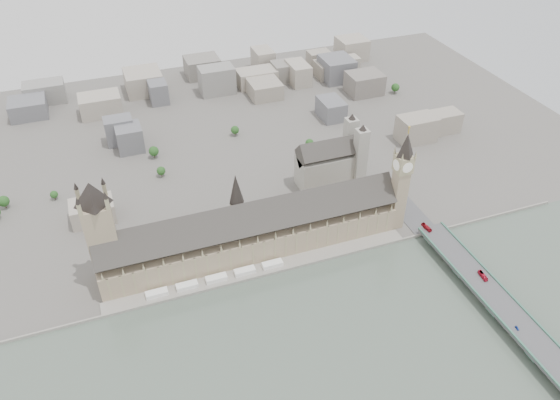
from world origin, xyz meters
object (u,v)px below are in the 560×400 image
object	(u,v)px
red_bus_north	(426,227)
westminster_abbey	(331,162)
elizabeth_tower	(402,175)
westminster_bridge	(477,283)
car_approach	(396,180)
car_blue	(517,328)
red_bus_south	(483,276)
palace_of_westminster	(251,231)
victoria_tower	(100,229)

from	to	relation	value
red_bus_north	westminster_abbey	bearing A→B (deg)	104.74
elizabeth_tower	westminster_abbey	bearing A→B (deg)	107.29
westminster_bridge	car_approach	xyz separation A→B (m)	(6.92, 147.50, 5.80)
car_blue	car_approach	world-z (taller)	car_blue
red_bus_south	westminster_abbey	bearing A→B (deg)	112.50
palace_of_westminster	victoria_tower	world-z (taller)	victoria_tower
victoria_tower	red_bus_north	world-z (taller)	victoria_tower
westminster_abbey	elizabeth_tower	bearing A→B (deg)	-72.71
victoria_tower	westminster_abbey	bearing A→B (deg)	16.50
victoria_tower	red_bus_south	size ratio (longest dim) A/B	8.48
victoria_tower	car_approach	xyz separation A→B (m)	(290.92, 34.00, -44.28)
car_approach	car_blue	bearing A→B (deg)	-103.36
victoria_tower	westminster_bridge	size ratio (longest dim) A/B	0.31
elizabeth_tower	car_approach	distance (m)	76.71
victoria_tower	car_approach	size ratio (longest dim) A/B	21.36
palace_of_westminster	car_blue	size ratio (longest dim) A/B	64.83
westminster_bridge	red_bus_north	xyz separation A→B (m)	(-5.82, 70.19, 6.80)
car_approach	westminster_abbey	bearing A→B (deg)	139.10
palace_of_westminster	red_bus_south	bearing A→B (deg)	-32.81
westminster_abbey	palace_of_westminster	bearing A→B (deg)	-145.83
westminster_bridge	car_blue	size ratio (longest dim) A/B	79.51
palace_of_westminster	victoria_tower	size ratio (longest dim) A/B	2.65
palace_of_westminster	westminster_abbey	size ratio (longest dim) A/B	3.90
palace_of_westminster	westminster_bridge	xyz separation A→B (m)	(162.00, -107.20, -17.58)
palace_of_westminster	red_bus_south	size ratio (longest dim) A/B	22.48
westminster_abbey	red_bus_north	xyz separation A→B (m)	(45.26, -112.31, -13.16)
elizabeth_tower	red_bus_north	world-z (taller)	elizabeth_tower
car_blue	red_bus_south	bearing A→B (deg)	91.94
elizabeth_tower	car_blue	bearing A→B (deg)	-83.00
victoria_tower	car_blue	xyz separation A→B (m)	(278.34, -167.47, -44.26)
car_blue	car_approach	xyz separation A→B (m)	(12.58, 201.47, -0.02)
victoria_tower	red_bus_south	bearing A→B (deg)	-21.47
westminster_bridge	red_bus_south	bearing A→B (deg)	4.06
palace_of_westminster	car_approach	distance (m)	174.06
palace_of_westminster	car_approach	world-z (taller)	palace_of_westminster
victoria_tower	westminster_abbey	distance (m)	244.79
red_bus_north	palace_of_westminster	bearing A→B (deg)	159.46
westminster_abbey	red_bus_south	distance (m)	190.78
westminster_bridge	car_blue	bearing A→B (deg)	-95.99
elizabeth_tower	westminster_abbey	size ratio (longest dim) A/B	1.58
palace_of_westminster	victoria_tower	distance (m)	126.41
red_bus_north	car_blue	bearing A→B (deg)	-97.14
palace_of_westminster	elizabeth_tower	xyz separation A→B (m)	(138.00, -11.70, 35.38)
westminster_bridge	red_bus_south	distance (m)	7.79
palace_of_westminster	red_bus_south	xyz separation A→B (m)	(165.85, -106.93, -10.81)
elizabeth_tower	westminster_bridge	bearing A→B (deg)	-75.89
victoria_tower	car_blue	size ratio (longest dim) A/B	24.46
victoria_tower	elizabeth_tower	bearing A→B (deg)	-3.96
westminster_bridge	westminster_abbey	world-z (taller)	westminster_abbey
car_blue	car_approach	size ratio (longest dim) A/B	0.87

